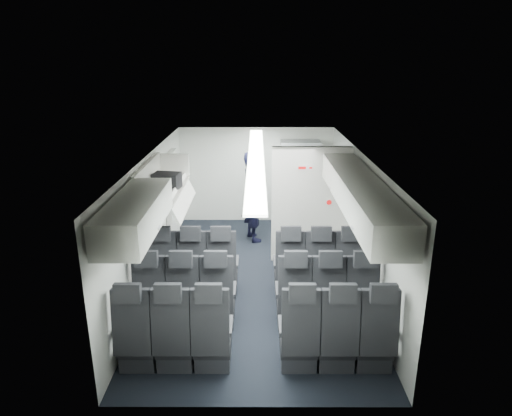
{
  "coord_description": "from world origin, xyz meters",
  "views": [
    {
      "loc": [
        0.02,
        -7.01,
        3.6
      ],
      "look_at": [
        0.0,
        0.4,
        1.15
      ],
      "focal_mm": 32.0,
      "sensor_mm": 36.0,
      "label": 1
    }
  ],
  "objects_px": {
    "carry_on_bag": "(167,181)",
    "boarding_door": "(173,199)",
    "seat_row_front": "(256,272)",
    "seat_row_rear": "(256,339)",
    "flight_attendant": "(253,196)",
    "seat_row_mid": "(256,301)",
    "galley_unit": "(299,184)"
  },
  "relations": [
    {
      "from": "galley_unit",
      "to": "flight_attendant",
      "type": "xyz_separation_m",
      "value": [
        -1.01,
        -0.89,
        -0.02
      ]
    },
    {
      "from": "seat_row_mid",
      "to": "carry_on_bag",
      "type": "xyz_separation_m",
      "value": [
        -1.37,
        1.21,
        1.39
      ]
    },
    {
      "from": "galley_unit",
      "to": "flight_attendant",
      "type": "height_order",
      "value": "galley_unit"
    },
    {
      "from": "galley_unit",
      "to": "boarding_door",
      "type": "bearing_deg",
      "value": -155.72
    },
    {
      "from": "seat_row_front",
      "to": "flight_attendant",
      "type": "bearing_deg",
      "value": 91.47
    },
    {
      "from": "seat_row_front",
      "to": "boarding_door",
      "type": "distance_m",
      "value": 2.71
    },
    {
      "from": "seat_row_rear",
      "to": "flight_attendant",
      "type": "relative_size",
      "value": 1.79
    },
    {
      "from": "seat_row_front",
      "to": "seat_row_rear",
      "type": "relative_size",
      "value": 1.0
    },
    {
      "from": "seat_row_rear",
      "to": "galley_unit",
      "type": "height_order",
      "value": "galley_unit"
    },
    {
      "from": "galley_unit",
      "to": "seat_row_rear",
      "type": "bearing_deg",
      "value": -100.65
    },
    {
      "from": "flight_attendant",
      "to": "galley_unit",
      "type": "bearing_deg",
      "value": -69.62
    },
    {
      "from": "carry_on_bag",
      "to": "seat_row_mid",
      "type": "bearing_deg",
      "value": -31.34
    },
    {
      "from": "seat_row_mid",
      "to": "carry_on_bag",
      "type": "bearing_deg",
      "value": 138.54
    },
    {
      "from": "seat_row_front",
      "to": "carry_on_bag",
      "type": "bearing_deg",
      "value": 167.17
    },
    {
      "from": "seat_row_mid",
      "to": "flight_attendant",
      "type": "bearing_deg",
      "value": 91.07
    },
    {
      "from": "seat_row_mid",
      "to": "galley_unit",
      "type": "bearing_deg",
      "value": 77.12
    },
    {
      "from": "seat_row_rear",
      "to": "galley_unit",
      "type": "distance_m",
      "value": 5.17
    },
    {
      "from": "boarding_door",
      "to": "flight_attendant",
      "type": "bearing_deg",
      "value": 9.92
    },
    {
      "from": "flight_attendant",
      "to": "seat_row_rear",
      "type": "bearing_deg",
      "value": 159.78
    },
    {
      "from": "seat_row_rear",
      "to": "galley_unit",
      "type": "relative_size",
      "value": 1.75
    },
    {
      "from": "galley_unit",
      "to": "carry_on_bag",
      "type": "bearing_deg",
      "value": -128.31
    },
    {
      "from": "seat_row_rear",
      "to": "boarding_door",
      "type": "distance_m",
      "value": 4.25
    },
    {
      "from": "seat_row_rear",
      "to": "carry_on_bag",
      "type": "distance_m",
      "value": 2.88
    },
    {
      "from": "seat_row_front",
      "to": "carry_on_bag",
      "type": "xyz_separation_m",
      "value": [
        -1.37,
        0.31,
        1.39
      ]
    },
    {
      "from": "galley_unit",
      "to": "carry_on_bag",
      "type": "distance_m",
      "value": 3.84
    },
    {
      "from": "seat_row_rear",
      "to": "boarding_door",
      "type": "relative_size",
      "value": 1.79
    },
    {
      "from": "seat_row_mid",
      "to": "galley_unit",
      "type": "distance_m",
      "value": 4.3
    },
    {
      "from": "boarding_door",
      "to": "seat_row_front",
      "type": "bearing_deg",
      "value": -51.84
    },
    {
      "from": "carry_on_bag",
      "to": "boarding_door",
      "type": "bearing_deg",
      "value": 108.65
    },
    {
      "from": "seat_row_front",
      "to": "seat_row_mid",
      "type": "bearing_deg",
      "value": -90.0
    },
    {
      "from": "seat_row_mid",
      "to": "galley_unit",
      "type": "relative_size",
      "value": 1.75
    },
    {
      "from": "flight_attendant",
      "to": "carry_on_bag",
      "type": "bearing_deg",
      "value": 126.3
    }
  ]
}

